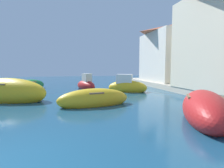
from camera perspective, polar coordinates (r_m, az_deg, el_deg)
name	(u,v)px	position (r m, az deg, el deg)	size (l,w,h in m)	color
quay_promenade	(190,144)	(4.80, 23.48, -17.19)	(44.00, 32.00, 0.50)	#BCB29E
moored_boat_0	(7,93)	(12.84, -30.35, -2.38)	(5.49, 3.83, 1.83)	gold
moored_boat_4	(29,86)	(18.40, -24.88, -0.59)	(3.11, 4.05, 1.22)	#197233
moored_boat_6	(94,99)	(9.82, -5.72, -4.86)	(4.12, 1.96, 1.19)	gold
moored_boat_7	(205,109)	(8.07, 27.38, -7.09)	(3.88, 4.83, 1.46)	#B21E1E
moored_boat_8	(86,85)	(17.69, -8.27, -0.23)	(2.14, 3.28, 1.72)	#B21E1E
moored_boat_10	(127,86)	(15.39, 4.82, -0.76)	(3.58, 2.65, 1.76)	gold
waterfront_building_annex	(172,53)	(21.66, 18.62, 9.43)	(5.67, 6.75, 6.38)	silver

